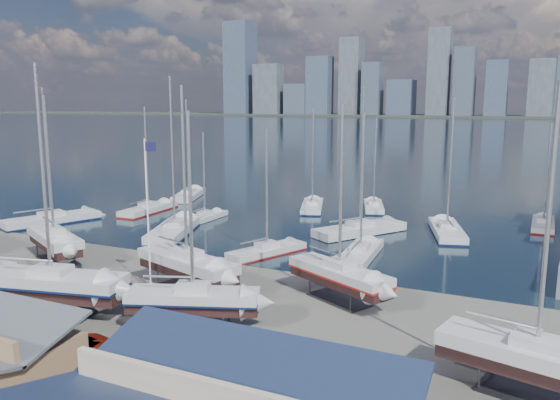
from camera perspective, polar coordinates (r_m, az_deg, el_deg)
The scene contains 25 objects.
ground at distance 42.83m, azimuth -13.64°, elevation -9.72°, with size 1400.00×1400.00×0.00m, color #605E59.
water at distance 342.43m, azimuth 21.06°, elevation 6.97°, with size 1400.00×600.00×0.40m, color #192D3B.
far_shore at distance 601.85m, azimuth 23.01°, elevation 8.00°, with size 1400.00×80.00×2.20m, color #2D332D.
skyline at distance 596.38m, azimuth 22.47°, elevation 11.69°, with size 639.14×43.80×107.69m.
sailboat_cradle_2 at distance 53.96m, azimuth -22.50°, elevation -3.86°, with size 9.29×6.42×14.98m.
sailboat_cradle_3 at distance 40.82m, azimuth -22.77°, elevation -8.09°, with size 10.86×5.17×16.86m.
sailboat_cradle_4 at distance 42.97m, azimuth -9.71°, elevation -6.62°, with size 9.90×5.47×15.60m.
sailboat_cradle_5 at distance 35.77m, azimuth -9.06°, elevation -10.22°, with size 8.75×5.23×13.86m.
sailboat_cradle_6 at distance 40.29m, azimuth 6.21°, elevation -7.78°, with size 8.91×6.13×14.28m.
sailboat_cradle_7 at distance 30.28m, azimuth 25.21°, elevation -14.80°, with size 9.68×4.71×15.28m.
sailboat_moored_0 at distance 71.10m, azimuth -22.74°, elevation -2.07°, with size 6.99×11.65×16.85m.
sailboat_moored_1 at distance 74.40m, azimuth -13.56°, elevation -1.06°, with size 2.99×9.82×14.57m.
sailboat_moored_2 at distance 84.33m, azimuth -9.51°, elevation 0.38°, with size 6.24×10.67×15.56m.
sailboat_moored_3 at distance 61.55m, azimuth -10.92°, elevation -3.25°, with size 7.20×12.44×17.95m.
sailboat_moored_4 at distance 68.13m, azimuth -7.84°, elevation -1.86°, with size 2.20×7.54×11.34m.
sailboat_moored_5 at distance 74.40m, azimuth 3.39°, elevation -0.79°, with size 5.57×9.86×14.22m.
sailboat_moored_6 at distance 52.27m, azimuth -1.37°, elevation -5.45°, with size 5.46×8.65×12.56m.
sailboat_moored_7 at distance 60.94m, azimuth 8.35°, elevation -3.30°, with size 8.63×11.05×16.80m.
sailboat_moored_8 at distance 75.30m, azimuth 9.75°, elevation -0.79°, with size 5.02×9.02×13.00m.
sailboat_moored_9 at distance 51.80m, azimuth 8.40°, elevation -5.69°, with size 3.21×9.47×14.08m.
sailboat_moored_10 at distance 62.81m, azimuth 17.03°, elevation -3.25°, with size 5.75×10.85×15.62m.
sailboat_moored_11 at distance 70.46m, azimuth 25.78°, elevation -2.40°, with size 2.49×8.52×12.69m.
car_c at distance 33.29m, azimuth -21.22°, elevation -14.81°, with size 2.20×4.76×1.32m, color gray.
car_d at distance 31.65m, azimuth -10.28°, elevation -15.35°, with size 2.19×5.39×1.56m, color gray.
flagpole at distance 41.72m, azimuth -13.61°, elevation -0.61°, with size 1.04×0.12×11.77m.
Camera 1 is at (25.68, -41.16, 14.27)m, focal length 35.00 mm.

